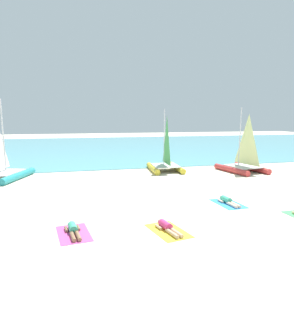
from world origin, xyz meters
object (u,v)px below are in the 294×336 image
sailboat_red (243,162)px  sunbather_leftmost (73,230)px  towel_center_left (168,231)px  sunbather_center_left (167,227)px  towel_leftmost (74,234)px  sunbather_center_right (228,201)px  towel_center_right (228,204)px  sailboat_yellow (165,162)px  sailboat_teal (1,168)px

sailboat_red → sunbather_leftmost: bearing=-151.7°
sunbather_leftmost → towel_center_left: 3.47m
sunbather_center_left → towel_center_left: bearing=-90.0°
towel_leftmost → sunbather_center_right: (7.35, 2.09, 0.13)m
towel_center_left → towel_center_right: bearing=33.4°
sunbather_leftmost → towel_center_left: sunbather_leftmost is taller
towel_center_right → towel_leftmost: bearing=-164.6°
sunbather_leftmost → sailboat_yellow: bearing=50.3°
towel_leftmost → towel_center_right: 7.63m
sailboat_red → towel_center_left: (-9.43, -10.15, -0.73)m
towel_leftmost → towel_center_left: 3.45m
sailboat_teal → sunbather_leftmost: size_ratio=3.45×
sailboat_red → sailboat_teal: bearing=166.9°
sailboat_yellow → towel_center_left: 12.62m
sunbather_center_left → sailboat_teal: bearing=113.6°
sunbather_center_left → towel_center_right: size_ratio=0.82×
sunbather_leftmost → sunbather_center_left: 3.44m
sailboat_yellow → towel_center_left: bearing=-102.5°
sunbather_center_left → towel_center_right: 4.72m
towel_leftmost → sunbather_leftmost: size_ratio=1.21×
sailboat_teal → towel_center_left: size_ratio=2.85×
sailboat_teal → sunbather_leftmost: 11.95m
sailboat_yellow → sunbather_leftmost: size_ratio=3.10×
towel_leftmost → sailboat_teal: bearing=112.8°
sunbather_center_left → sunbather_center_right: 4.75m
towel_center_right → sailboat_yellow: bearing=91.3°
sailboat_teal → sailboat_red: (17.47, -1.50, -0.07)m
towel_center_left → sunbather_center_right: size_ratio=1.21×
sunbather_leftmost → towel_center_left: size_ratio=0.82×
sailboat_yellow → towel_center_left: (-3.75, -12.03, -0.72)m
towel_center_left → sunbather_center_left: sunbather_center_left is taller
sunbather_center_left → sunbather_center_right: size_ratio=1.00×
sailboat_red → sunbather_center_right: size_ratio=3.16×
towel_center_right → sunbather_center_left: bearing=-147.3°
towel_center_left → towel_center_right: 4.74m
sunbather_center_right → towel_leftmost: bearing=-167.3°
sailboat_yellow → sailboat_red: bearing=-13.4°
towel_center_left → towel_center_right: size_ratio=1.00×
sailboat_red → towel_center_left: 13.88m
sailboat_yellow → sunbather_center_right: size_ratio=3.10×
sunbather_leftmost → sunbather_center_left: size_ratio=1.00×
sunbather_leftmost → towel_center_right: sunbather_leftmost is taller
sunbather_center_left → sailboat_red: bearing=35.8°
sailboat_teal → towel_center_left: sailboat_teal is taller
towel_center_left → sunbather_center_left: 0.14m
sailboat_teal → sunbather_center_right: sailboat_teal is taller
towel_leftmost → towel_center_right: bearing=15.4°
sailboat_teal → sunbather_leftmost: (4.63, -10.99, -0.68)m
sunbather_center_right → sailboat_teal: bearing=140.0°
sailboat_yellow → sunbather_center_left: 12.55m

